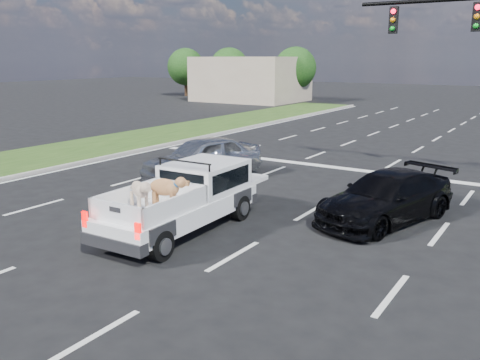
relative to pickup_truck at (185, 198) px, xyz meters
name	(u,v)px	position (x,y,z in m)	size (l,w,h in m)	color
ground	(172,241)	(0.28, -0.84, -0.84)	(160.00, 160.00, 0.00)	black
road_markings	(296,185)	(0.28, 5.73, -0.83)	(17.75, 60.00, 0.01)	silver
grass_median_left	(64,153)	(-11.22, 5.16, -0.79)	(5.00, 60.00, 0.10)	#223F13
curb_left	(101,158)	(-8.77, 5.16, -0.77)	(0.15, 60.00, 0.14)	#9D9790
building_left	(251,79)	(-19.72, 35.16, 1.36)	(10.00, 8.00, 4.40)	tan
tree_far_a	(186,67)	(-29.72, 37.16, 2.45)	(4.20, 4.20, 5.40)	#332114
tree_far_b	(229,67)	(-23.72, 37.16, 2.45)	(4.20, 4.20, 5.40)	#332114
tree_far_c	(295,68)	(-15.72, 37.16, 2.45)	(4.20, 4.20, 5.40)	#332114
pickup_truck	(185,198)	(0.00, 0.00, 0.00)	(1.93, 4.84, 1.79)	black
silver_sedan	(202,158)	(-2.97, 4.70, -0.07)	(1.82, 4.52, 1.54)	#B5B7BC
black_coupe	(386,197)	(4.06, 3.45, -0.18)	(1.84, 4.53, 1.31)	black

